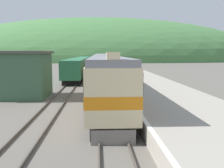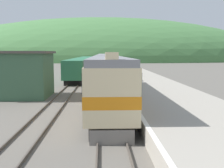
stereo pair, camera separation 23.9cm
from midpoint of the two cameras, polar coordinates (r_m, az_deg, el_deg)
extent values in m
cube|color=#4C443D|center=(62.82, -2.33, 2.75)|extent=(0.08, 180.00, 0.16)
cube|color=#4C443D|center=(62.83, -1.02, 2.76)|extent=(0.08, 180.00, 0.16)
cube|color=#4C443D|center=(62.99, -6.43, 2.73)|extent=(0.08, 180.00, 0.16)
cube|color=#4C443D|center=(62.90, -5.13, 2.74)|extent=(0.08, 180.00, 0.16)
cube|color=#9E9689|center=(43.24, 5.49, 1.42)|extent=(7.17, 140.00, 0.97)
cube|color=silver|center=(42.87, 0.90, 2.06)|extent=(0.24, 140.00, 0.01)
ellipsoid|color=#477A42|center=(157.62, -2.02, 5.17)|extent=(202.92, 91.32, 49.29)
cube|color=#385B42|center=(28.59, -20.01, 1.79)|extent=(6.80, 5.47, 4.47)
cube|color=#47423D|center=(28.49, -20.21, 6.51)|extent=(7.30, 5.97, 0.24)
cube|color=black|center=(22.38, -0.64, -3.76)|extent=(2.35, 18.03, 0.85)
cube|color=beige|center=(22.11, -0.65, 1.09)|extent=(2.86, 19.18, 2.96)
cube|color=orange|center=(22.13, -0.65, 0.48)|extent=(2.89, 19.20, 0.65)
cube|color=black|center=(22.05, -0.65, 2.77)|extent=(2.89, 18.03, 0.89)
cube|color=slate|center=(22.01, -0.66, 5.44)|extent=(2.69, 19.18, 0.40)
cube|color=black|center=(13.63, 0.33, 0.26)|extent=(2.90, 2.20, 1.18)
cube|color=beige|center=(12.87, 0.47, 6.15)|extent=(0.64, 0.80, 0.36)
cube|color=slate|center=(13.28, 0.50, -11.40)|extent=(2.23, 0.40, 0.77)
cube|color=black|center=(42.28, -1.40, 1.24)|extent=(2.35, 18.04, 0.85)
cube|color=beige|center=(42.14, -1.41, 3.82)|extent=(2.86, 19.19, 2.96)
cube|color=orange|center=(42.15, -1.41, 3.50)|extent=(2.89, 19.21, 0.65)
cube|color=black|center=(42.11, -1.41, 4.70)|extent=(2.89, 18.04, 0.89)
cube|color=slate|center=(42.08, -1.41, 6.10)|extent=(2.69, 19.19, 0.40)
cube|color=black|center=(62.31, -1.67, 3.04)|extent=(2.35, 18.04, 0.85)
cube|color=beige|center=(62.21, -1.68, 4.79)|extent=(2.86, 19.19, 2.96)
cube|color=orange|center=(62.22, -1.67, 4.57)|extent=(2.89, 19.21, 0.65)
cube|color=black|center=(62.19, -1.68, 5.39)|extent=(2.89, 18.04, 0.89)
cube|color=slate|center=(62.17, -1.68, 6.33)|extent=(2.69, 19.19, 0.40)
cube|color=black|center=(82.36, -1.81, 3.96)|extent=(2.35, 18.04, 0.85)
cube|color=beige|center=(82.29, -1.81, 5.29)|extent=(2.86, 19.19, 2.96)
cube|color=orange|center=(82.30, -1.81, 5.12)|extent=(2.89, 19.21, 0.65)
cube|color=black|center=(82.27, -1.82, 5.74)|extent=(2.89, 18.04, 0.89)
cube|color=slate|center=(82.26, -1.82, 6.45)|extent=(2.69, 19.19, 0.40)
cube|color=black|center=(56.56, -6.18, 2.59)|extent=(2.46, 40.87, 0.80)
cube|color=#286B47|center=(56.46, -6.21, 4.35)|extent=(2.90, 42.57, 2.67)
camera|label=1|loc=(0.12, -89.60, 0.05)|focal=42.00mm
camera|label=2|loc=(0.12, 90.40, -0.05)|focal=42.00mm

